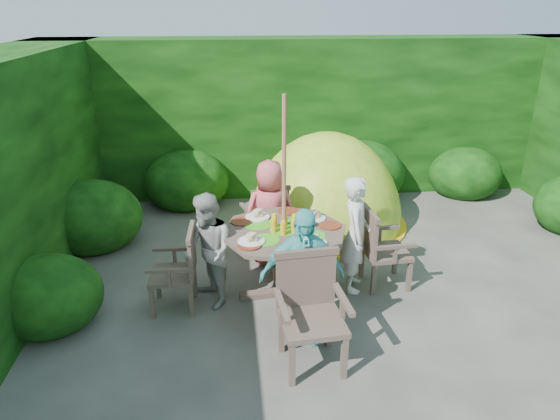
{
  "coord_description": "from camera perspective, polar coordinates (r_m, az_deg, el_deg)",
  "views": [
    {
      "loc": [
        -1.49,
        -4.23,
        2.98
      ],
      "look_at": [
        -0.97,
        0.89,
        0.85
      ],
      "focal_mm": 32.0,
      "sensor_mm": 36.0,
      "label": 1
    }
  ],
  "objects": [
    {
      "name": "child_back",
      "position": [
        6.01,
        -1.15,
        -0.33
      ],
      "size": [
        0.69,
        0.49,
        1.31
      ],
      "primitive_type": "imported",
      "rotation": [
        0.0,
        0.0,
        3.27
      ],
      "color": "#D2565A",
      "rests_on": "ground"
    },
    {
      "name": "child_right",
      "position": [
        5.5,
        8.62,
        -2.78
      ],
      "size": [
        0.41,
        0.54,
        1.32
      ],
      "primitive_type": "imported",
      "rotation": [
        0.0,
        0.0,
        1.36
      ],
      "color": "silver",
      "rests_on": "ground"
    },
    {
      "name": "garden_chair_back",
      "position": [
        6.36,
        -1.5,
        -0.84
      ],
      "size": [
        0.64,
        0.6,
        0.87
      ],
      "rotation": [
        0.0,
        0.0,
        3.45
      ],
      "color": "#43342C",
      "rests_on": "ground"
    },
    {
      "name": "dome_tent",
      "position": [
        7.38,
        5.16,
        -1.45
      ],
      "size": [
        2.72,
        2.72,
        2.68
      ],
      "rotation": [
        0.0,
        0.0,
        -0.28
      ],
      "color": "#89B723",
      "rests_on": "ground"
    },
    {
      "name": "garden_chair_front",
      "position": [
        4.44,
        3.44,
        -11.22
      ],
      "size": [
        0.63,
        0.57,
        0.98
      ],
      "rotation": [
        0.0,
        0.0,
        0.09
      ],
      "color": "#43342C",
      "rests_on": "ground"
    },
    {
      "name": "garden_chair_right",
      "position": [
        5.69,
        11.37,
        -4.16
      ],
      "size": [
        0.51,
        0.56,
        0.89
      ],
      "rotation": [
        0.0,
        0.0,
        1.63
      ],
      "color": "#43342C",
      "rests_on": "ground"
    },
    {
      "name": "child_front",
      "position": [
        4.6,
        2.54,
        -7.68
      ],
      "size": [
        0.8,
        0.34,
        1.35
      ],
      "primitive_type": "imported",
      "rotation": [
        0.0,
        0.0,
        0.02
      ],
      "color": "#53C3C3",
      "rests_on": "ground"
    },
    {
      "name": "parasol_pole",
      "position": [
        5.12,
        0.45,
        0.88
      ],
      "size": [
        0.05,
        0.05,
        2.2
      ],
      "primitive_type": "cylinder",
      "rotation": [
        0.0,
        0.0,
        0.1
      ],
      "color": "brown",
      "rests_on": "ground"
    },
    {
      "name": "patio_table",
      "position": [
        5.29,
        0.49,
        -3.51
      ],
      "size": [
        1.49,
        1.49,
        0.94
      ],
      "rotation": [
        0.0,
        0.0,
        0.1
      ],
      "color": "#43342C",
      "rests_on": "ground"
    },
    {
      "name": "ground",
      "position": [
        5.39,
        11.49,
        -11.65
      ],
      "size": [
        60.0,
        60.0,
        0.0
      ],
      "primitive_type": "plane",
      "color": "#43403C",
      "rests_on": "ground"
    },
    {
      "name": "hedge_enclosure",
      "position": [
        6.02,
        8.8,
        5.47
      ],
      "size": [
        9.0,
        9.0,
        2.5
      ],
      "color": "black",
      "rests_on": "ground"
    },
    {
      "name": "child_left",
      "position": [
        5.22,
        -8.21,
        -4.71
      ],
      "size": [
        0.66,
        0.73,
        1.24
      ],
      "primitive_type": "imported",
      "rotation": [
        0.0,
        0.0,
        -1.17
      ],
      "color": "#9D9E99",
      "rests_on": "ground"
    },
    {
      "name": "garden_chair_left",
      "position": [
        5.29,
        -11.42,
        -6.57
      ],
      "size": [
        0.47,
        0.52,
        0.85
      ],
      "rotation": [
        0.0,
        0.0,
        -1.6
      ],
      "color": "#43342C",
      "rests_on": "ground"
    }
  ]
}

